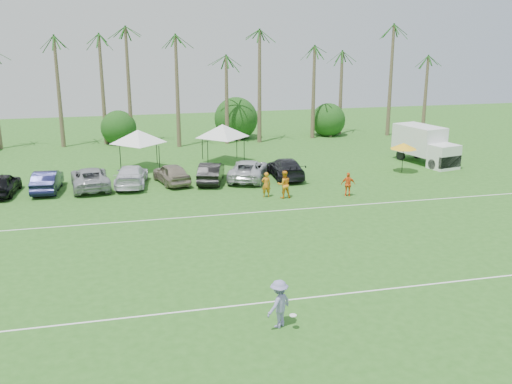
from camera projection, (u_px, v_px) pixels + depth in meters
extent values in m
plane|color=#2A611D|center=(291.00, 324.00, 21.73)|extent=(120.00, 120.00, 0.00)
cube|color=white|center=(277.00, 301.00, 23.60)|extent=(80.00, 0.10, 0.01)
cube|color=white|center=(224.00, 215.00, 34.83)|extent=(80.00, 0.10, 0.01)
cone|color=brown|center=(51.00, 96.00, 53.24)|extent=(0.44, 0.44, 10.00)
cone|color=brown|center=(94.00, 90.00, 54.01)|extent=(0.44, 0.44, 11.00)
cone|color=brown|center=(138.00, 105.00, 55.32)|extent=(0.44, 0.44, 8.00)
cone|color=brown|center=(179.00, 98.00, 56.09)|extent=(0.44, 0.44, 9.00)
cone|color=brown|center=(219.00, 92.00, 56.85)|extent=(0.44, 0.44, 10.00)
cone|color=brown|center=(258.00, 86.00, 57.62)|extent=(0.44, 0.44, 11.00)
cone|color=brown|center=(305.00, 100.00, 59.15)|extent=(0.44, 0.44, 8.00)
cone|color=brown|center=(350.00, 94.00, 60.15)|extent=(0.44, 0.44, 9.00)
cone|color=brown|center=(394.00, 88.00, 61.14)|extent=(0.44, 0.44, 10.00)
cone|color=brown|center=(428.00, 83.00, 61.91)|extent=(0.44, 0.44, 11.00)
cylinder|color=brown|center=(119.00, 137.00, 56.69)|extent=(0.30, 0.30, 1.40)
sphere|color=#134012|center=(119.00, 126.00, 56.40)|extent=(4.00, 4.00, 4.00)
cylinder|color=brown|center=(237.00, 132.00, 59.40)|extent=(0.30, 0.30, 1.40)
sphere|color=#134012|center=(237.00, 122.00, 59.10)|extent=(4.00, 4.00, 4.00)
cylinder|color=brown|center=(328.00, 129.00, 61.66)|extent=(0.30, 0.30, 1.40)
sphere|color=#134012|center=(328.00, 119.00, 61.36)|extent=(4.00, 4.00, 4.00)
imported|color=orange|center=(266.00, 185.00, 38.35)|extent=(0.66, 0.46, 1.73)
imported|color=orange|center=(284.00, 184.00, 38.13)|extent=(0.92, 0.72, 1.88)
imported|color=orange|center=(348.00, 184.00, 38.58)|extent=(1.04, 0.68, 1.64)
cube|color=white|center=(419.00, 139.00, 48.71)|extent=(3.26, 4.74, 2.35)
cube|color=white|center=(444.00, 157.00, 46.38)|extent=(2.49, 2.14, 1.98)
cube|color=black|center=(450.00, 162.00, 45.84)|extent=(2.17, 0.76, 0.94)
cube|color=#E5590C|center=(429.00, 143.00, 49.34)|extent=(0.36, 1.47, 0.85)
cylinder|color=black|center=(433.00, 164.00, 46.29)|extent=(0.47, 0.89, 0.85)
cylinder|color=black|center=(450.00, 162.00, 47.09)|extent=(0.47, 0.89, 0.85)
cylinder|color=black|center=(401.00, 155.00, 49.69)|extent=(0.47, 0.89, 0.85)
cylinder|color=black|center=(417.00, 153.00, 50.50)|extent=(0.47, 0.89, 0.85)
cylinder|color=black|center=(120.00, 161.00, 44.52)|extent=(0.06, 0.06, 2.14)
cylinder|color=black|center=(159.00, 159.00, 45.20)|extent=(0.06, 0.06, 2.14)
cylinder|color=black|center=(120.00, 153.00, 47.34)|extent=(0.06, 0.06, 2.14)
cylinder|color=black|center=(157.00, 151.00, 48.02)|extent=(0.06, 0.06, 2.14)
pyramid|color=white|center=(138.00, 130.00, 45.69)|extent=(4.63, 4.63, 1.07)
cylinder|color=black|center=(208.00, 154.00, 46.87)|extent=(0.06, 0.06, 2.18)
cylinder|color=black|center=(244.00, 152.00, 47.56)|extent=(0.06, 0.06, 2.18)
cylinder|color=black|center=(202.00, 147.00, 49.74)|extent=(0.06, 0.06, 2.18)
cylinder|color=black|center=(237.00, 146.00, 50.43)|extent=(0.06, 0.06, 2.18)
pyramid|color=white|center=(222.00, 124.00, 48.06)|extent=(4.71, 4.71, 1.09)
cylinder|color=black|center=(403.00, 159.00, 45.13)|extent=(0.05, 0.05, 2.13)
cone|color=yellow|center=(404.00, 146.00, 44.84)|extent=(2.13, 2.13, 0.48)
imported|color=#8682B8|center=(279.00, 304.00, 21.34)|extent=(1.39, 1.28, 1.88)
cylinder|color=white|center=(293.00, 315.00, 21.22)|extent=(0.27, 0.27, 0.03)
imported|color=black|center=(2.00, 184.00, 38.93)|extent=(2.12, 4.55, 1.51)
imported|color=#0F1233|center=(47.00, 181.00, 39.78)|extent=(1.87, 4.66, 1.51)
imported|color=#9C9EA3|center=(90.00, 178.00, 40.57)|extent=(3.07, 5.66, 1.51)
imported|color=silver|center=(131.00, 175.00, 41.26)|extent=(2.75, 5.41, 1.51)
imported|color=gray|center=(171.00, 173.00, 41.86)|extent=(2.78, 4.72, 1.51)
imported|color=black|center=(211.00, 172.00, 42.21)|extent=(2.76, 4.83, 1.51)
imported|color=#BBBDC2|center=(248.00, 170.00, 42.98)|extent=(4.32, 5.96, 1.51)
imported|color=black|center=(285.00, 168.00, 43.56)|extent=(2.30, 5.26, 1.51)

